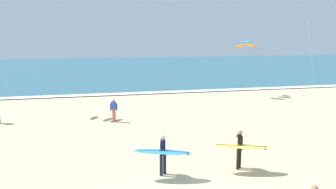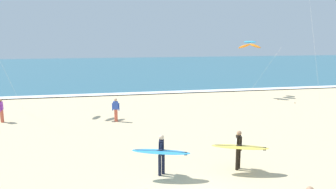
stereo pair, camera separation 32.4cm
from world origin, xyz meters
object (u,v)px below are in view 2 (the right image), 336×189
object	(u,v)px
kite_arc_cobalt_distant	(250,45)
bystander_purple_top	(1,110)
bystander_blue_top	(116,110)
surfer_trailing	(161,152)
surfer_lead	(239,147)

from	to	relation	value
kite_arc_cobalt_distant	bystander_purple_top	world-z (taller)	kite_arc_cobalt_distant
kite_arc_cobalt_distant	bystander_blue_top	bearing A→B (deg)	-150.76
bystander_purple_top	kite_arc_cobalt_distant	bearing A→B (deg)	16.23
kite_arc_cobalt_distant	surfer_trailing	bearing A→B (deg)	-125.21
surfer_lead	surfer_trailing	xyz separation A→B (m)	(-3.30, 0.10, -0.00)
surfer_trailing	bystander_purple_top	world-z (taller)	surfer_trailing
surfer_trailing	bystander_purple_top	distance (m)	13.74
surfer_lead	bystander_blue_top	world-z (taller)	surfer_lead
surfer_lead	bystander_purple_top	bearing A→B (deg)	139.04
surfer_trailing	bystander_blue_top	distance (m)	9.26
surfer_lead	bystander_blue_top	size ratio (longest dim) A/B	1.53
surfer_trailing	kite_arc_cobalt_distant	size ratio (longest dim) A/B	0.45
surfer_trailing	bystander_blue_top	bearing A→B (deg)	98.82
kite_arc_cobalt_distant	bystander_blue_top	distance (m)	15.48
bystander_purple_top	surfer_lead	bearing A→B (deg)	-40.96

